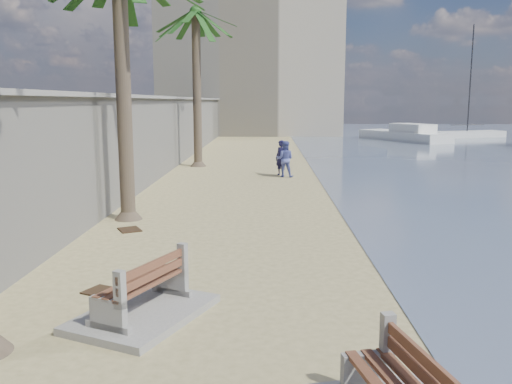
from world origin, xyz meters
name	(u,v)px	position (x,y,z in m)	size (l,w,h in m)	color
seawall	(164,136)	(-5.20, 20.00, 1.75)	(0.45, 70.00, 3.50)	gray
wall_cap	(163,98)	(-5.20, 20.00, 3.55)	(0.80, 70.00, 0.12)	gray
end_building	(251,66)	(-2.00, 52.00, 7.00)	(18.00, 12.00, 14.00)	#B7AA93
bench_far	(143,293)	(-2.18, 2.11, 0.41)	(2.31, 2.68, 0.94)	gray
palm_back	(196,14)	(-3.86, 22.22, 7.68)	(5.00, 5.00, 8.71)	brown
person_a	(281,155)	(0.39, 18.68, 0.93)	(0.67, 0.45, 1.86)	#16153A
person_b	(285,157)	(0.56, 18.24, 0.90)	(0.87, 0.67, 1.80)	#525BAA
yacht_far	(403,137)	(11.50, 41.11, 0.35)	(9.21, 2.58, 1.50)	silver
sailboat_west	(467,134)	(18.48, 45.31, 0.32)	(7.73, 4.41, 10.37)	silver
debris_c	(130,230)	(-3.88, 7.94, 0.01)	(0.65, 0.52, 0.03)	#382616
debris_d	(98,291)	(-3.27, 3.27, 0.01)	(0.51, 0.41, 0.03)	#382616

